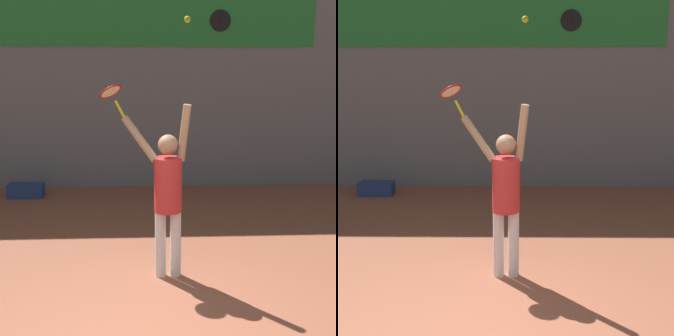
# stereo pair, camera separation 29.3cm
# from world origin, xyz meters

# --- Properties ---
(back_wall) EXTENTS (18.00, 0.10, 5.00)m
(back_wall) POSITION_xyz_m (0.00, 5.85, 2.50)
(back_wall) COLOR slate
(back_wall) RESTS_ON ground_plane
(sponsor_banner) EXTENTS (6.70, 0.02, 0.97)m
(sponsor_banner) POSITION_xyz_m (0.00, 5.79, 3.27)
(sponsor_banner) COLOR #288C38
(scoreboard_clock) EXTENTS (0.40, 0.04, 0.40)m
(scoreboard_clock) POSITION_xyz_m (1.51, 5.77, 3.27)
(scoreboard_clock) COLOR black
(tennis_player) EXTENTS (0.82, 0.50, 2.04)m
(tennis_player) POSITION_xyz_m (0.30, 1.64, 1.05)
(tennis_player) COLOR white
(tennis_player) RESTS_ON ground_plane
(tennis_racket) EXTENTS (0.37, 0.38, 0.40)m
(tennis_racket) POSITION_xyz_m (-0.34, 2.04, 2.13)
(tennis_racket) COLOR yellow
(tennis_ball) EXTENTS (0.07, 0.07, 0.07)m
(tennis_ball) POSITION_xyz_m (0.51, 1.57, 2.92)
(tennis_ball) COLOR #CCDB2D
(equipment_bag) EXTENTS (0.65, 0.33, 0.26)m
(equipment_bag) POSITION_xyz_m (-2.22, 5.11, 0.13)
(equipment_bag) COLOR navy
(equipment_bag) RESTS_ON ground_plane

